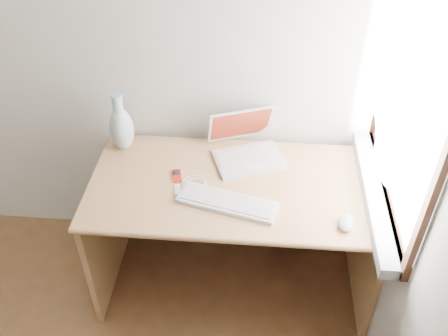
# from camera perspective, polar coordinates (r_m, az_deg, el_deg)

# --- Properties ---
(back_wall) EXTENTS (3.50, 0.04, 2.60)m
(back_wall) POSITION_cam_1_polar(r_m,az_deg,el_deg) (2.71, -20.91, 13.88)
(back_wall) COLOR silver
(back_wall) RESTS_ON floor
(window) EXTENTS (0.11, 0.99, 1.10)m
(window) POSITION_cam_1_polar(r_m,az_deg,el_deg) (2.16, 19.91, 6.72)
(window) COLOR white
(window) RESTS_ON right_wall
(desk) EXTENTS (1.43, 0.71, 0.76)m
(desk) POSITION_cam_1_polar(r_m,az_deg,el_deg) (2.65, 1.30, -4.10)
(desk) COLOR tan
(desk) RESTS_ON floor
(laptop) EXTENTS (0.40, 0.39, 0.23)m
(laptop) POSITION_cam_1_polar(r_m,az_deg,el_deg) (2.58, 2.96, 2.37)
(laptop) COLOR silver
(laptop) RESTS_ON desk
(external_keyboard) EXTENTS (0.49, 0.25, 0.02)m
(external_keyboard) POSITION_cam_1_polar(r_m,az_deg,el_deg) (2.33, 0.36, -3.92)
(external_keyboard) COLOR white
(external_keyboard) RESTS_ON desk
(mouse) EXTENTS (0.09, 0.12, 0.04)m
(mouse) POSITION_cam_1_polar(r_m,az_deg,el_deg) (2.29, 13.77, -6.09)
(mouse) COLOR silver
(mouse) RESTS_ON desk
(ipod) EXTENTS (0.06, 0.10, 0.01)m
(ipod) POSITION_cam_1_polar(r_m,az_deg,el_deg) (2.49, -5.41, -0.89)
(ipod) COLOR #A6180B
(ipod) RESTS_ON desk
(cable_coil) EXTENTS (0.15, 0.15, 0.01)m
(cable_coil) POSITION_cam_1_polar(r_m,az_deg,el_deg) (2.44, -3.45, -1.80)
(cable_coil) COLOR white
(cable_coil) RESTS_ON desk
(remote) EXTENTS (0.04, 0.08, 0.01)m
(remote) POSITION_cam_1_polar(r_m,az_deg,el_deg) (2.41, -5.35, -2.50)
(remote) COLOR white
(remote) RESTS_ON desk
(vase) EXTENTS (0.13, 0.13, 0.33)m
(vase) POSITION_cam_1_polar(r_m,az_deg,el_deg) (2.64, -11.66, 4.58)
(vase) COLOR silver
(vase) RESTS_ON desk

